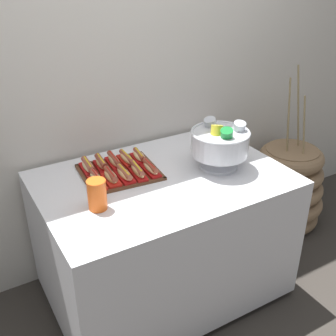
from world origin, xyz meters
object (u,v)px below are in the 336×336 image
Objects in this scene: serving_tray at (119,172)px; hot_dog_2 at (124,174)px; hot_dog_4 at (151,168)px; punch_bowl at (220,142)px; hot_dog_3 at (138,171)px; donut at (212,137)px; hot_dog_7 at (114,161)px; hot_dog_5 at (88,167)px; hot_dog_9 at (139,156)px; buffet_table at (163,234)px; floor_vase at (287,188)px; hot_dog_0 at (97,180)px; hot_dog_8 at (127,159)px; cup_stack at (97,195)px; hot_dog_1 at (111,177)px; hot_dog_6 at (101,163)px.

serving_tray is 0.09m from hot_dog_2.
punch_bowl is at bearing -17.82° from hot_dog_4.
hot_dog_3 reaches higher than donut.
hot_dog_7 is (-0.06, 0.17, 0.00)m from hot_dog_3.
hot_dog_5 is 0.30m from hot_dog_9.
punch_bowl is at bearing -119.85° from donut.
buffet_table is at bearing -152.58° from donut.
buffet_table is 1.10× the size of floor_vase.
serving_tray is at bearing 157.32° from punch_bowl.
hot_dog_0 and hot_dog_3 have the same top height.
floor_vase is 1.38m from hot_dog_8.
hot_dog_5 is at bearing 138.80° from hot_dog_3.
hot_dog_0 is 1.19× the size of cup_stack.
hot_dog_1 reaches higher than donut.
hot_dog_1 is at bearing -4.94° from hot_dog_0.
hot_dog_5 is at bearing 109.50° from hot_dog_1.
floor_vase is 2.77× the size of serving_tray.
hot_dog_7 reaches higher than buffet_table.
buffet_table is at bearing -37.91° from hot_dog_5.
hot_dog_5 is at bearing 175.06° from hot_dog_8.
hot_dog_7 is 1.22× the size of cup_stack.
hot_dog_1 is at bearing -137.22° from serving_tray.
hot_dog_7 is at bearing 109.50° from hot_dog_3.
hot_dog_9 reaches higher than buffet_table.
hot_dog_1 is (-0.08, -0.08, 0.03)m from serving_tray.
hot_dog_8 is 1.12× the size of hot_dog_9.
punch_bowl is (0.37, -0.12, 0.12)m from hot_dog_4.
hot_dog_1 and hot_dog_6 have the same top height.
floor_vase is 1.31m from hot_dog_9.
punch_bowl is at bearing -15.75° from hot_dog_3.
hot_dog_7 is at bearing 127.33° from hot_dog_4.
hot_dog_0 reaches higher than hot_dog_5.
hot_dog_3 is 0.17m from hot_dog_8.
hot_dog_0 reaches higher than hot_dog_8.
serving_tray is 0.12m from hot_dog_1.
floor_vase reaches higher than hot_dog_1.
hot_dog_6 reaches higher than hot_dog_0.
hot_dog_2 is 0.55m from punch_bowl.
hot_dog_3 is (-0.12, 0.07, 0.42)m from buffet_table.
hot_dog_8 is (0.07, -0.01, -0.00)m from hot_dog_7.
hot_dog_1 is 1.08× the size of donut.
hot_dog_6 reaches higher than hot_dog_8.
hot_dog_2 is 0.08m from hot_dog_3.
hot_dog_2 is at bearing -164.87° from donut.
hot_dog_4 is at bearing 162.18° from punch_bowl.
hot_dog_6 is at bearing 109.50° from hot_dog_2.
hot_dog_5 is 1.08× the size of hot_dog_9.
hot_dog_1 is 0.23m from hot_dog_4.
cup_stack reaches higher than hot_dog_5.
hot_dog_7 is 0.15m from hot_dog_9.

